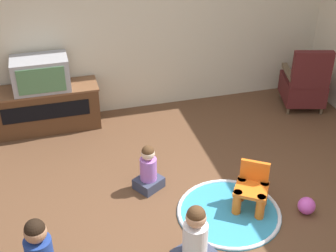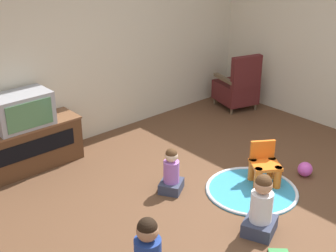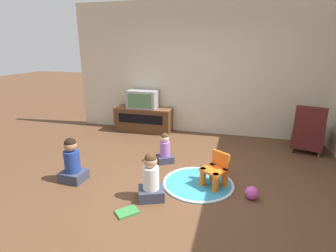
{
  "view_description": "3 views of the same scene",
  "coord_description": "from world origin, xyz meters",
  "px_view_note": "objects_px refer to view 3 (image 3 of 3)",
  "views": [
    {
      "loc": [
        -1.22,
        -3.13,
        3.16
      ],
      "look_at": [
        -0.09,
        0.88,
        0.64
      ],
      "focal_mm": 50.0,
      "sensor_mm": 36.0,
      "label": 1
    },
    {
      "loc": [
        -3.38,
        -2.63,
        2.83
      ],
      "look_at": [
        -0.18,
        0.99,
        0.66
      ],
      "focal_mm": 50.0,
      "sensor_mm": 36.0,
      "label": 2
    },
    {
      "loc": [
        0.79,
        -3.29,
        1.92
      ],
      "look_at": [
        -0.31,
        0.8,
        0.64
      ],
      "focal_mm": 28.0,
      "sensor_mm": 36.0,
      "label": 3
    }
  ],
  "objects_px": {
    "black_armchair": "(308,134)",
    "child_watching_right": "(151,179)",
    "child_watching_center": "(72,163)",
    "toy_ball": "(252,193)",
    "child_watching_left": "(165,150)",
    "yellow_kid_chair": "(215,173)",
    "tv_cabinet": "(144,119)",
    "television": "(143,99)",
    "book": "(127,212)"
  },
  "relations": [
    {
      "from": "child_watching_right",
      "to": "toy_ball",
      "type": "distance_m",
      "value": 1.34
    },
    {
      "from": "black_armchair",
      "to": "toy_ball",
      "type": "height_order",
      "value": "black_armchair"
    },
    {
      "from": "television",
      "to": "book",
      "type": "relative_size",
      "value": 2.17
    },
    {
      "from": "tv_cabinet",
      "to": "toy_ball",
      "type": "bearing_deg",
      "value": -44.87
    },
    {
      "from": "black_armchair",
      "to": "child_watching_right",
      "type": "height_order",
      "value": "black_armchair"
    },
    {
      "from": "tv_cabinet",
      "to": "child_watching_center",
      "type": "height_order",
      "value": "child_watching_center"
    },
    {
      "from": "toy_ball",
      "to": "television",
      "type": "bearing_deg",
      "value": 135.24
    },
    {
      "from": "television",
      "to": "child_watching_left",
      "type": "distance_m",
      "value": 1.9
    },
    {
      "from": "child_watching_left",
      "to": "book",
      "type": "bearing_deg",
      "value": -123.58
    },
    {
      "from": "toy_ball",
      "to": "tv_cabinet",
      "type": "bearing_deg",
      "value": 135.13
    },
    {
      "from": "tv_cabinet",
      "to": "child_watching_center",
      "type": "distance_m",
      "value": 2.55
    },
    {
      "from": "toy_ball",
      "to": "child_watching_left",
      "type": "bearing_deg",
      "value": 150.23
    },
    {
      "from": "child_watching_center",
      "to": "toy_ball",
      "type": "distance_m",
      "value": 2.57
    },
    {
      "from": "yellow_kid_chair",
      "to": "child_watching_left",
      "type": "xyz_separation_m",
      "value": [
        -0.91,
        0.59,
        0.03
      ]
    },
    {
      "from": "child_watching_left",
      "to": "book",
      "type": "height_order",
      "value": "child_watching_left"
    },
    {
      "from": "tv_cabinet",
      "to": "book",
      "type": "relative_size",
      "value": 4.3
    },
    {
      "from": "television",
      "to": "yellow_kid_chair",
      "type": "bearing_deg",
      "value": -48.8
    },
    {
      "from": "tv_cabinet",
      "to": "child_watching_right",
      "type": "height_order",
      "value": "child_watching_right"
    },
    {
      "from": "black_armchair",
      "to": "child_watching_right",
      "type": "relative_size",
      "value": 1.41
    },
    {
      "from": "child_watching_center",
      "to": "black_armchair",
      "type": "bearing_deg",
      "value": 34.92
    },
    {
      "from": "child_watching_center",
      "to": "book",
      "type": "bearing_deg",
      "value": -22.22
    },
    {
      "from": "child_watching_left",
      "to": "toy_ball",
      "type": "relative_size",
      "value": 3.04
    },
    {
      "from": "tv_cabinet",
      "to": "toy_ball",
      "type": "relative_size",
      "value": 7.69
    },
    {
      "from": "black_armchair",
      "to": "child_watching_center",
      "type": "distance_m",
      "value": 4.22
    },
    {
      "from": "yellow_kid_chair",
      "to": "child_watching_right",
      "type": "height_order",
      "value": "child_watching_right"
    },
    {
      "from": "child_watching_left",
      "to": "yellow_kid_chair",
      "type": "bearing_deg",
      "value": -64.74
    },
    {
      "from": "tv_cabinet",
      "to": "book",
      "type": "xyz_separation_m",
      "value": [
        0.91,
        -3.08,
        -0.28
      ]
    },
    {
      "from": "child_watching_right",
      "to": "book",
      "type": "relative_size",
      "value": 2.07
    },
    {
      "from": "child_watching_left",
      "to": "child_watching_center",
      "type": "xyz_separation_m",
      "value": [
        -1.14,
        -0.99,
        0.06
      ]
    },
    {
      "from": "tv_cabinet",
      "to": "yellow_kid_chair",
      "type": "relative_size",
      "value": 2.73
    },
    {
      "from": "black_armchair",
      "to": "child_watching_right",
      "type": "bearing_deg",
      "value": 60.53
    },
    {
      "from": "tv_cabinet",
      "to": "black_armchair",
      "type": "bearing_deg",
      "value": -6.23
    },
    {
      "from": "black_armchair",
      "to": "child_watching_right",
      "type": "distance_m",
      "value": 3.3
    },
    {
      "from": "tv_cabinet",
      "to": "black_armchair",
      "type": "distance_m",
      "value": 3.46
    },
    {
      "from": "tv_cabinet",
      "to": "television",
      "type": "distance_m",
      "value": 0.47
    },
    {
      "from": "yellow_kid_chair",
      "to": "toy_ball",
      "type": "xyz_separation_m",
      "value": [
        0.51,
        -0.22,
        -0.12
      ]
    },
    {
      "from": "television",
      "to": "yellow_kid_chair",
      "type": "height_order",
      "value": "television"
    },
    {
      "from": "book",
      "to": "tv_cabinet",
      "type": "bearing_deg",
      "value": 60.89
    },
    {
      "from": "tv_cabinet",
      "to": "yellow_kid_chair",
      "type": "bearing_deg",
      "value": -48.92
    },
    {
      "from": "television",
      "to": "child_watching_center",
      "type": "height_order",
      "value": "television"
    },
    {
      "from": "television",
      "to": "child_watching_right",
      "type": "height_order",
      "value": "television"
    },
    {
      "from": "tv_cabinet",
      "to": "television",
      "type": "height_order",
      "value": "television"
    },
    {
      "from": "child_watching_center",
      "to": "child_watching_right",
      "type": "distance_m",
      "value": 1.28
    },
    {
      "from": "television",
      "to": "yellow_kid_chair",
      "type": "relative_size",
      "value": 1.38
    },
    {
      "from": "child_watching_right",
      "to": "child_watching_left",
      "type": "bearing_deg",
      "value": 74.51
    },
    {
      "from": "yellow_kid_chair",
      "to": "toy_ball",
      "type": "height_order",
      "value": "yellow_kid_chair"
    },
    {
      "from": "child_watching_right",
      "to": "toy_ball",
      "type": "relative_size",
      "value": 3.69
    },
    {
      "from": "child_watching_right",
      "to": "book",
      "type": "xyz_separation_m",
      "value": [
        -0.18,
        -0.38,
        -0.27
      ]
    },
    {
      "from": "tv_cabinet",
      "to": "child_watching_center",
      "type": "bearing_deg",
      "value": -94.01
    },
    {
      "from": "yellow_kid_chair",
      "to": "book",
      "type": "xyz_separation_m",
      "value": [
        -0.96,
        -0.94,
        -0.19
      ]
    }
  ]
}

